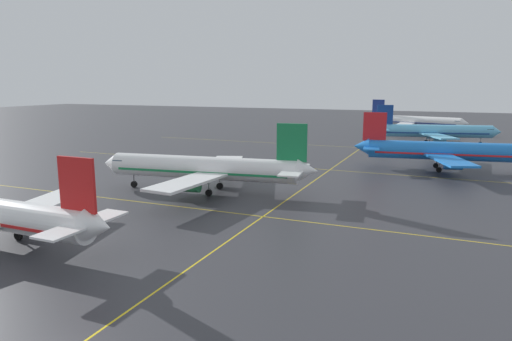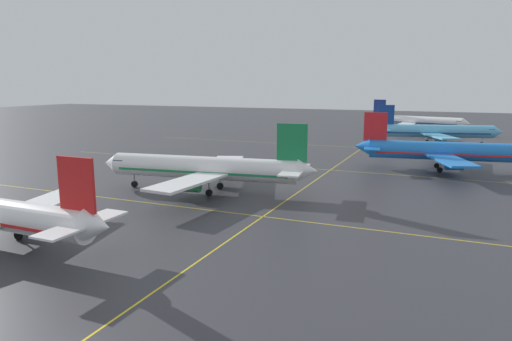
# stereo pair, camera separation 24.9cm
# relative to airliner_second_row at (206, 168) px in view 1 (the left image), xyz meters

# --- Properties ---
(airliner_second_row) EXTENTS (37.13, 31.76, 11.54)m
(airliner_second_row) POSITION_rel_airliner_second_row_xyz_m (0.00, 0.00, 0.00)
(airliner_second_row) COLOR white
(airliner_second_row) RESTS_ON ground
(airliner_third_row) EXTENTS (37.48, 32.01, 11.66)m
(airliner_third_row) POSITION_rel_airliner_second_row_xyz_m (35.80, 35.78, 0.04)
(airliner_third_row) COLOR blue
(airliner_third_row) RESTS_ON ground
(airliner_far_left_stand) EXTENTS (36.47, 31.02, 11.45)m
(airliner_far_left_stand) POSITION_rel_airliner_second_row_xyz_m (31.94, 79.05, -0.03)
(airliner_far_left_stand) COLOR #5BB7E5
(airliner_far_left_stand) RESTS_ON ground
(airliner_far_right_stand) EXTENTS (36.95, 31.47, 11.64)m
(airliner_far_right_stand) POSITION_rel_airliner_second_row_xyz_m (24.15, 114.35, 0.03)
(airliner_far_right_stand) COLOR white
(airliner_far_right_stand) RESTS_ON ground
(taxiway_markings) EXTENTS (133.48, 161.95, 0.01)m
(taxiway_markings) POSITION_rel_airliner_second_row_xyz_m (13.92, 8.81, -3.94)
(taxiway_markings) COLOR yellow
(taxiway_markings) RESTS_ON ground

